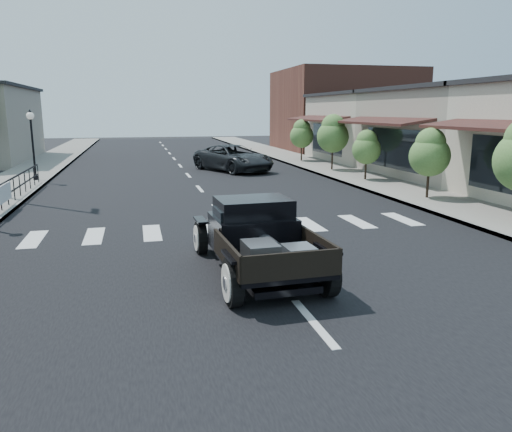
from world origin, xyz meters
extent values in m
plane|color=black|center=(0.00, 0.00, 0.00)|extent=(120.00, 120.00, 0.00)
cube|color=black|center=(0.00, 15.00, 0.01)|extent=(14.00, 80.00, 0.02)
cube|color=gray|center=(-8.50, 15.00, 0.07)|extent=(3.00, 80.00, 0.15)
cube|color=gray|center=(8.50, 15.00, 0.07)|extent=(3.00, 80.00, 0.15)
cube|color=gray|center=(15.00, 13.00, 2.25)|extent=(10.00, 9.00, 4.50)
cube|color=#B3AB98|center=(15.00, 22.00, 2.25)|extent=(10.00, 9.00, 4.50)
cube|color=brown|center=(15.50, 32.00, 3.50)|extent=(11.00, 10.00, 7.00)
imported|color=black|center=(2.80, 18.43, 0.76)|extent=(4.59, 6.03, 1.52)
camera|label=1|loc=(-2.75, -10.32, 3.47)|focal=35.00mm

